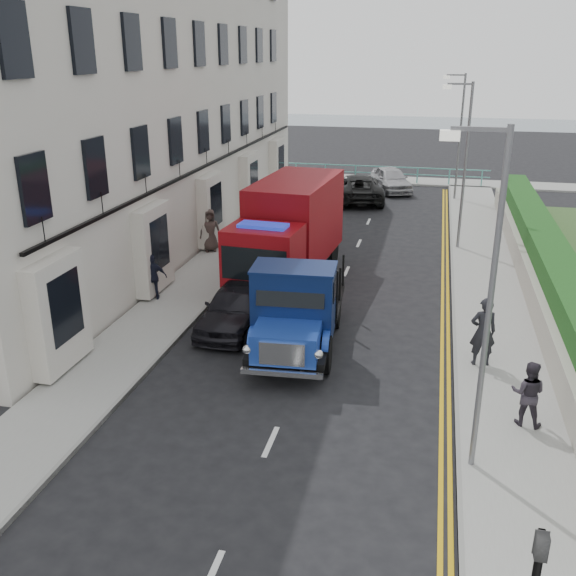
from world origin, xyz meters
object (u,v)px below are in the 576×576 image
object	(u,v)px
lamp_near	(485,288)
bedford_lorry	(295,315)
lamp_mid	(463,157)
red_lorry	(290,231)
lamp_far	(458,130)
pedestrian_east_near	(483,332)
parked_car_front	(236,306)

from	to	relation	value
lamp_near	bedford_lorry	xyz separation A→B (m)	(-4.59, 4.37, -2.77)
lamp_mid	red_lorry	size ratio (longest dim) A/B	0.96
lamp_far	pedestrian_east_near	bearing A→B (deg)	-88.63
lamp_far	parked_car_front	bearing A→B (deg)	-108.60
red_lorry	parked_car_front	xyz separation A→B (m)	(-0.69, -4.45, -1.28)
lamp_near	bedford_lorry	world-z (taller)	lamp_near
lamp_mid	parked_car_front	xyz separation A→B (m)	(-6.78, -10.14, -3.29)
lamp_far	red_lorry	bearing A→B (deg)	-111.22
parked_car_front	pedestrian_east_near	size ratio (longest dim) A/B	2.16
bedford_lorry	lamp_near	bearing A→B (deg)	-47.58
bedford_lorry	red_lorry	size ratio (longest dim) A/B	0.79
lamp_far	pedestrian_east_near	size ratio (longest dim) A/B	3.63
lamp_near	red_lorry	size ratio (longest dim) A/B	0.96
red_lorry	parked_car_front	distance (m)	4.68
lamp_near	pedestrian_east_near	bearing A→B (deg)	83.82
lamp_far	parked_car_front	xyz separation A→B (m)	(-6.78, -20.14, -3.29)
red_lorry	bedford_lorry	bearing A→B (deg)	-71.37
red_lorry	lamp_mid	bearing A→B (deg)	47.54
lamp_far	bedford_lorry	distance (m)	22.29
lamp_near	lamp_far	xyz separation A→B (m)	(0.00, 26.00, 0.00)
lamp_mid	bedford_lorry	size ratio (longest dim) A/B	1.21
lamp_near	pedestrian_east_near	distance (m)	5.56
lamp_mid	red_lorry	world-z (taller)	lamp_mid
lamp_near	red_lorry	distance (m)	12.14
bedford_lorry	parked_car_front	distance (m)	2.69
lamp_far	bedford_lorry	bearing A→B (deg)	-101.99
lamp_far	lamp_mid	bearing A→B (deg)	-90.00
lamp_near	lamp_far	distance (m)	26.00
bedford_lorry	lamp_mid	bearing A→B (deg)	64.42
lamp_mid	bedford_lorry	world-z (taller)	lamp_mid
pedestrian_east_near	lamp_far	bearing A→B (deg)	-99.93
lamp_mid	lamp_far	world-z (taller)	same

